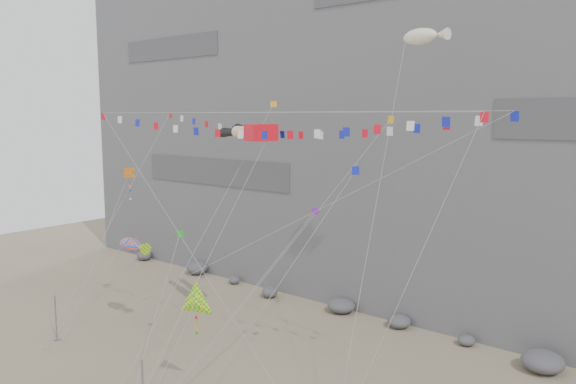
# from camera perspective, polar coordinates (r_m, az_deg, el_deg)

# --- Properties ---
(ground) EXTENTS (120.00, 120.00, 0.00)m
(ground) POSITION_cam_1_polar(r_m,az_deg,el_deg) (41.83, -8.35, -18.16)
(ground) COLOR gray
(ground) RESTS_ON ground
(cliff) EXTENTS (80.00, 28.00, 50.00)m
(cliff) POSITION_cam_1_polar(r_m,az_deg,el_deg) (63.98, 13.46, 13.66)
(cliff) COLOR slate
(cliff) RESTS_ON ground
(talus_boulders) EXTENTS (60.00, 3.00, 1.20)m
(talus_boulders) POSITION_cam_1_polar(r_m,az_deg,el_deg) (53.59, 5.45, -11.46)
(talus_boulders) COLOR #58585C
(talus_boulders) RESTS_ON ground
(anchor_pole_left) EXTENTS (0.12, 0.12, 3.82)m
(anchor_pole_left) POSITION_cam_1_polar(r_m,az_deg,el_deg) (50.37, -22.52, -11.74)
(anchor_pole_left) COLOR gray
(anchor_pole_left) RESTS_ON ground
(legs_kite) EXTENTS (8.53, 17.75, 22.60)m
(legs_kite) POSITION_cam_1_polar(r_m,az_deg,el_deg) (43.45, -3.96, 6.09)
(legs_kite) COLOR red
(legs_kite) RESTS_ON ground
(flag_banner_upper) EXTENTS (33.38, 14.54, 26.88)m
(flag_banner_upper) POSITION_cam_1_polar(r_m,az_deg,el_deg) (41.57, 0.33, 8.10)
(flag_banner_upper) COLOR red
(flag_banner_upper) RESTS_ON ground
(flag_banner_lower) EXTENTS (29.86, 7.10, 21.59)m
(flag_banner_lower) POSITION_cam_1_polar(r_m,az_deg,el_deg) (37.64, -3.65, 8.03)
(flag_banner_lower) COLOR red
(flag_banner_lower) RESTS_ON ground
(harlequin_kite) EXTENTS (1.83, 7.66, 14.87)m
(harlequin_kite) POSITION_cam_1_polar(r_m,az_deg,el_deg) (50.05, -15.85, 1.81)
(harlequin_kite) COLOR red
(harlequin_kite) RESTS_ON ground
(fish_windsock) EXTENTS (4.47, 7.38, 10.18)m
(fish_windsock) POSITION_cam_1_polar(r_m,az_deg,el_deg) (49.04, -15.68, -5.24)
(fish_windsock) COLOR #E7550B
(fish_windsock) RESTS_ON ground
(delta_kite) EXTENTS (2.65, 5.18, 8.75)m
(delta_kite) POSITION_cam_1_polar(r_m,az_deg,el_deg) (35.75, -9.38, -11.02)
(delta_kite) COLOR yellow
(delta_kite) RESTS_ON ground
(blimp_windsock) EXTENTS (4.14, 14.26, 27.14)m
(blimp_windsock) POSITION_cam_1_polar(r_m,az_deg,el_deg) (41.52, 13.23, 15.04)
(blimp_windsock) COLOR #FAEDCD
(blimp_windsock) RESTS_ON ground
(small_kite_a) EXTENTS (1.16, 15.91, 24.45)m
(small_kite_a) POSITION_cam_1_polar(r_m,az_deg,el_deg) (45.76, -1.81, 8.28)
(small_kite_a) COLOR orange
(small_kite_a) RESTS_ON ground
(small_kite_b) EXTENTS (6.13, 9.59, 16.04)m
(small_kite_b) POSITION_cam_1_polar(r_m,az_deg,el_deg) (36.24, 2.41, -2.42)
(small_kite_b) COLOR purple
(small_kite_b) RESTS_ON ground
(small_kite_c) EXTENTS (3.49, 7.62, 12.43)m
(small_kite_c) POSITION_cam_1_polar(r_m,az_deg,el_deg) (40.72, -11.00, -4.47)
(small_kite_c) COLOR #189E19
(small_kite_c) RESTS_ON ground
(small_kite_d) EXTENTS (8.23, 15.36, 24.41)m
(small_kite_d) POSITION_cam_1_polar(r_m,az_deg,el_deg) (39.18, 9.91, 6.64)
(small_kite_d) COLOR #F1AB14
(small_kite_d) RESTS_ON ground
(small_kite_e) EXTENTS (7.28, 8.47, 18.18)m
(small_kite_e) POSITION_cam_1_polar(r_m,az_deg,el_deg) (33.26, 6.53, 1.64)
(small_kite_e) COLOR #141DB5
(small_kite_e) RESTS_ON ground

